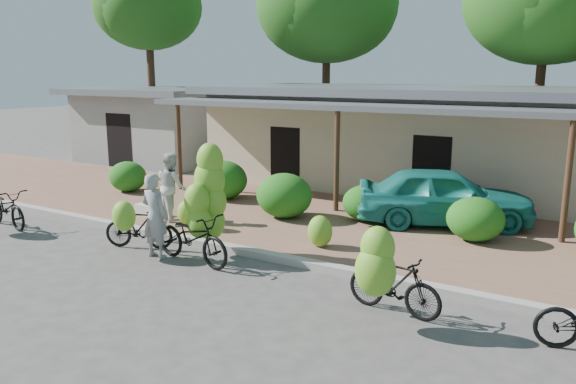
% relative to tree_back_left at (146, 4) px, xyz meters
% --- Properties ---
extents(ground, '(100.00, 100.00, 0.00)m').
position_rel_tree_back_left_xyz_m(ground, '(13.69, -13.11, -6.99)').
color(ground, '#474442').
rests_on(ground, ground).
extents(sidewalk, '(60.00, 6.00, 0.12)m').
position_rel_tree_back_left_xyz_m(sidewalk, '(13.69, -8.11, -6.93)').
color(sidewalk, '#91654E').
rests_on(sidewalk, ground).
extents(curb, '(60.00, 0.25, 0.15)m').
position_rel_tree_back_left_xyz_m(curb, '(13.69, -11.11, -6.92)').
color(curb, '#A8A399').
rests_on(curb, ground).
extents(shop_main, '(13.00, 8.50, 3.35)m').
position_rel_tree_back_left_xyz_m(shop_main, '(13.69, -2.18, -5.27)').
color(shop_main, beige).
rests_on(shop_main, ground).
extents(shop_grey, '(7.00, 6.00, 3.15)m').
position_rel_tree_back_left_xyz_m(shop_grey, '(2.69, -2.12, -5.37)').
color(shop_grey, gray).
rests_on(shop_grey, ground).
extents(tree_back_left, '(5.24, 5.13, 8.95)m').
position_rel_tree_back_left_xyz_m(tree_back_left, '(0.00, 0.00, 0.00)').
color(tree_back_left, '#4E2C1F').
rests_on(tree_back_left, ground).
extents(tree_far_center, '(6.38, 6.35, 9.29)m').
position_rel_tree_back_left_xyz_m(tree_far_center, '(8.00, 3.00, -0.14)').
color(tree_far_center, '#4E2C1F').
rests_on(tree_far_center, ground).
extents(hedge_0, '(1.22, 1.10, 0.95)m').
position_rel_tree_back_left_xyz_m(hedge_0, '(6.92, -8.16, -6.39)').
color(hedge_0, '#124F13').
rests_on(hedge_0, sidewalk).
extents(hedge_1, '(1.46, 1.32, 1.14)m').
position_rel_tree_back_left_xyz_m(hedge_1, '(10.15, -7.41, -6.30)').
color(hedge_1, '#124F13').
rests_on(hedge_1, sidewalk).
extents(hedge_2, '(1.49, 1.34, 1.16)m').
position_rel_tree_back_left_xyz_m(hedge_2, '(12.86, -8.37, -6.29)').
color(hedge_2, '#124F13').
rests_on(hedge_2, sidewalk).
extents(hedge_3, '(1.16, 1.05, 0.91)m').
position_rel_tree_back_left_xyz_m(hedge_3, '(14.78, -7.57, -6.42)').
color(hedge_3, '#124F13').
rests_on(hedge_3, sidewalk).
extents(hedge_4, '(1.27, 1.15, 0.99)m').
position_rel_tree_back_left_xyz_m(hedge_4, '(17.60, -7.92, -6.37)').
color(hedge_4, '#124F13').
rests_on(hedge_4, sidewalk).
extents(bike_far_left, '(1.95, 1.39, 1.44)m').
position_rel_tree_back_left_xyz_m(bike_far_left, '(7.14, -12.53, -6.39)').
color(bike_far_left, black).
rests_on(bike_far_left, ground).
extents(bike_left, '(1.63, 1.32, 1.22)m').
position_rel_tree_back_left_xyz_m(bike_left, '(11.34, -12.06, -6.44)').
color(bike_left, black).
rests_on(bike_left, ground).
extents(bike_center, '(2.09, 1.32, 2.42)m').
position_rel_tree_back_left_xyz_m(bike_center, '(12.98, -11.86, -6.09)').
color(bike_center, black).
rests_on(bike_center, ground).
extents(bike_right, '(1.68, 1.23, 1.59)m').
position_rel_tree_back_left_xyz_m(bike_right, '(17.33, -12.52, -6.30)').
color(bike_right, black).
rests_on(bike_right, ground).
extents(loose_banana_a, '(0.48, 0.41, 0.60)m').
position_rel_tree_back_left_xyz_m(loose_banana_a, '(11.15, -10.20, -6.57)').
color(loose_banana_a, '#87CD33').
rests_on(loose_banana_a, sidewalk).
extents(loose_banana_b, '(0.50, 0.42, 0.62)m').
position_rel_tree_back_left_xyz_m(loose_banana_b, '(11.81, -10.36, -6.56)').
color(loose_banana_b, '#87CD33').
rests_on(loose_banana_b, sidewalk).
extents(loose_banana_c, '(0.55, 0.47, 0.69)m').
position_rel_tree_back_left_xyz_m(loose_banana_c, '(14.84, -10.11, -6.53)').
color(loose_banana_c, '#87CD33').
rests_on(loose_banana_c, sidewalk).
extents(sack_near, '(0.94, 0.75, 0.30)m').
position_rel_tree_back_left_xyz_m(sack_near, '(11.27, -9.84, -6.72)').
color(sack_near, beige).
rests_on(sack_near, sidewalk).
extents(sack_far, '(0.78, 0.45, 0.28)m').
position_rel_tree_back_left_xyz_m(sack_far, '(9.68, -10.02, -6.73)').
color(sack_far, beige).
rests_on(sack_far, sidewalk).
extents(vendor, '(0.66, 0.44, 1.80)m').
position_rel_tree_back_left_xyz_m(vendor, '(12.07, -12.21, -6.09)').
color(vendor, gray).
rests_on(vendor, ground).
extents(bystander, '(1.04, 0.97, 1.72)m').
position_rel_tree_back_left_xyz_m(bystander, '(10.52, -10.02, -6.01)').
color(bystander, beige).
rests_on(bystander, sidewalk).
extents(teal_van, '(4.56, 3.27, 1.44)m').
position_rel_tree_back_left_xyz_m(teal_van, '(16.60, -6.91, -6.15)').
color(teal_van, '#1B7C72').
rests_on(teal_van, sidewalk).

